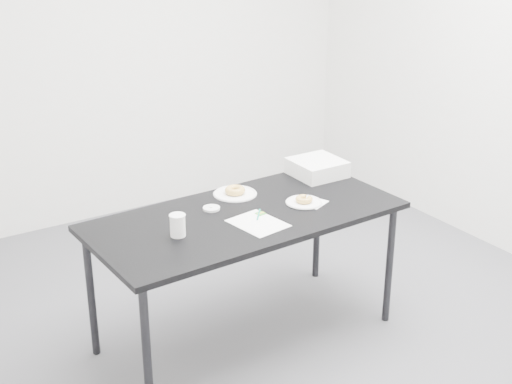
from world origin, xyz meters
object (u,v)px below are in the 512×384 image
plate_near (304,202)px  coffee_cup (178,225)px  plate_far (235,194)px  donut_far (235,190)px  bakery_box (317,168)px  donut_near (304,199)px  pen (259,214)px  scorecard (258,223)px  table (246,223)px

plate_near → coffee_cup: bearing=-179.8°
plate_near → plate_far: bearing=129.3°
donut_far → bakery_box: size_ratio=0.40×
plate_near → bakery_box: bakery_box is taller
donut_near → donut_far: donut_far is taller
donut_near → bakery_box: size_ratio=0.33×
pen → donut_far: size_ratio=1.13×
plate_near → donut_far: donut_far is taller
pen → scorecard: bearing=-176.4°
table → plate_near: (0.35, -0.05, 0.06)m
pen → table: bearing=75.1°
bakery_box → coffee_cup: bearing=-163.6°
table → donut_far: 0.29m
pen → bakery_box: 0.71m
table → coffee_cup: 0.45m
scorecard → pen: bearing=46.6°
pen → plate_far: 0.33m
plate_far → bakery_box: (0.59, 0.00, 0.05)m
donut_far → plate_near: bearing=-50.7°
donut_far → coffee_cup: (-0.52, -0.32, 0.03)m
donut_near → plate_far: size_ratio=0.38×
bakery_box → plate_near: bearing=-135.6°
table → donut_near: size_ratio=17.91×
plate_near → donut_near: bearing=0.0°
table → donut_far: (0.09, 0.26, 0.08)m
donut_near → plate_near: bearing=0.0°
table → donut_far: donut_far is taller
scorecard → coffee_cup: size_ratio=2.45×
plate_near → scorecard: bearing=-165.9°
coffee_cup → pen: bearing=-0.7°
pen → plate_near: (0.30, 0.01, -0.00)m
scorecard → coffee_cup: (-0.42, 0.09, 0.06)m
donut_far → plate_far: bearing=180.0°
plate_near → plate_far: plate_near is taller
plate_near → donut_far: 0.41m
table → plate_far: 0.29m
scorecard → bakery_box: 0.80m
pen → donut_near: 0.30m
table → plate_far: size_ratio=6.89×
scorecard → donut_near: donut_near is taller
coffee_cup → bakery_box: size_ratio=0.40×
table → pen: size_ratio=13.00×
coffee_cup → bakery_box: 1.15m
coffee_cup → plate_near: bearing=0.2°
table → pen: (0.04, -0.06, 0.06)m
plate_near → bakery_box: (0.33, 0.32, 0.04)m
donut_near → pen: bearing=-178.5°
scorecard → plate_near: size_ratio=1.39×
scorecard → bakery_box: bakery_box is taller
plate_far → pen: bearing=-98.2°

